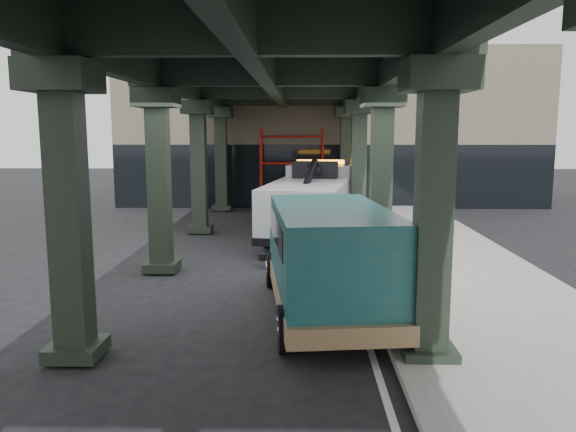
# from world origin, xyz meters

# --- Properties ---
(ground) EXTENTS (90.00, 90.00, 0.00)m
(ground) POSITION_xyz_m (0.00, 0.00, 0.00)
(ground) COLOR black
(ground) RESTS_ON ground
(sidewalk) EXTENTS (5.00, 40.00, 0.15)m
(sidewalk) POSITION_xyz_m (4.50, 2.00, 0.07)
(sidewalk) COLOR gray
(sidewalk) RESTS_ON ground
(lane_stripe) EXTENTS (0.12, 38.00, 0.01)m
(lane_stripe) POSITION_xyz_m (1.70, 2.00, 0.01)
(lane_stripe) COLOR silver
(lane_stripe) RESTS_ON ground
(viaduct) EXTENTS (7.40, 32.00, 6.40)m
(viaduct) POSITION_xyz_m (-0.40, 2.00, 5.46)
(viaduct) COLOR black
(viaduct) RESTS_ON ground
(building) EXTENTS (22.00, 10.00, 8.00)m
(building) POSITION_xyz_m (2.00, 20.00, 4.00)
(building) COLOR #C6B793
(building) RESTS_ON ground
(scaffolding) EXTENTS (3.08, 0.88, 4.00)m
(scaffolding) POSITION_xyz_m (0.00, 14.64, 2.11)
(scaffolding) COLOR #B3150E
(scaffolding) RESTS_ON ground
(tow_truck) EXTENTS (3.73, 9.03, 2.88)m
(tow_truck) POSITION_xyz_m (0.93, 7.53, 1.40)
(tow_truck) COLOR black
(tow_truck) RESTS_ON ground
(towed_van) EXTENTS (2.87, 6.06, 2.38)m
(towed_van) POSITION_xyz_m (1.01, -1.65, 1.28)
(towed_van) COLOR #134646
(towed_van) RESTS_ON ground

